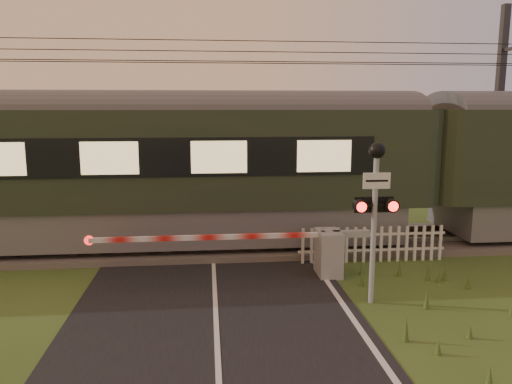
{
  "coord_description": "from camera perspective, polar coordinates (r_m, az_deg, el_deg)",
  "views": [
    {
      "loc": [
        -0.12,
        -8.28,
        4.26
      ],
      "look_at": [
        1.01,
        3.2,
        2.26
      ],
      "focal_mm": 35.0,
      "sensor_mm": 36.0,
      "label": 1
    }
  ],
  "objects": [
    {
      "name": "ground",
      "position": [
        9.31,
        -4.44,
        -17.42
      ],
      "size": [
        160.0,
        160.0,
        0.0
      ],
      "primitive_type": "plane",
      "color": "#354A1C",
      "rests_on": "ground"
    },
    {
      "name": "road",
      "position": [
        9.1,
        -4.3,
        -18.03
      ],
      "size": [
        6.0,
        140.0,
        0.03
      ],
      "color": "black",
      "rests_on": "ground"
    },
    {
      "name": "track_bed",
      "position": [
        15.36,
        -4.97,
        -6.05
      ],
      "size": [
        140.0,
        3.4,
        0.39
      ],
      "color": "#47423D",
      "rests_on": "ground"
    },
    {
      "name": "overhead_wires",
      "position": [
        14.85,
        -5.31,
        15.45
      ],
      "size": [
        120.0,
        0.62,
        0.62
      ],
      "color": "black",
      "rests_on": "ground"
    },
    {
      "name": "train",
      "position": [
        16.29,
        18.43,
        3.0
      ],
      "size": [
        46.86,
        3.23,
        4.38
      ],
      "color": "slate",
      "rests_on": "ground"
    },
    {
      "name": "boom_gate",
      "position": [
        12.78,
        6.87,
        -6.67
      ],
      "size": [
        7.05,
        0.89,
        1.18
      ],
      "color": "gray",
      "rests_on": "ground"
    },
    {
      "name": "crossing_signal",
      "position": [
        10.83,
        13.47,
        -0.26
      ],
      "size": [
        0.89,
        0.36,
        3.51
      ],
      "color": "gray",
      "rests_on": "ground"
    },
    {
      "name": "picket_fence",
      "position": [
        14.15,
        13.17,
        -5.83
      ],
      "size": [
        4.14,
        0.08,
        1.0
      ],
      "color": "silver",
      "rests_on": "ground"
    },
    {
      "name": "catenary_mast",
      "position": [
        19.92,
        25.99,
        8.1
      ],
      "size": [
        0.24,
        2.47,
        7.72
      ],
      "color": "#2D2D30",
      "rests_on": "ground"
    }
  ]
}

